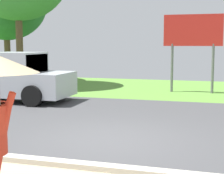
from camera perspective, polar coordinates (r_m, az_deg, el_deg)
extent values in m
cube|color=#424244|center=(10.35, 2.59, -5.73)|extent=(40.00, 8.00, 0.10)
cube|color=#5A8F36|center=(18.11, 8.62, -0.34)|extent=(40.00, 8.00, 0.10)
cube|color=#B2AD9E|center=(6.64, -5.82, -12.13)|extent=(40.00, 0.24, 0.10)
cylinder|color=#B22D1E|center=(4.68, -16.20, -3.39)|extent=(0.24, 0.09, 0.45)
cube|color=#ADB2BA|center=(14.63, -16.50, 0.62)|extent=(5.20, 2.00, 0.90)
cube|color=#ADB2BA|center=(14.30, -14.91, 3.55)|extent=(1.80, 1.84, 0.90)
cube|color=#2D3842|center=(13.88, -11.90, 3.54)|extent=(0.10, 1.70, 0.77)
cylinder|color=black|center=(14.71, -8.76, -0.32)|extent=(0.76, 0.28, 0.76)
cylinder|color=black|center=(12.95, -12.51, -1.39)|extent=(0.76, 0.28, 0.76)
cylinder|color=slate|center=(16.70, 9.48, 3.01)|extent=(0.12, 0.12, 2.20)
cylinder|color=slate|center=(16.59, 15.67, 2.82)|extent=(0.12, 0.12, 2.20)
cube|color=red|center=(16.59, 12.72, 8.78)|extent=(2.60, 0.10, 1.40)
cylinder|color=brown|center=(22.24, -16.23, 4.88)|extent=(0.36, 0.36, 3.05)
ellipsoid|color=#286B2D|center=(22.35, -16.50, 12.70)|extent=(4.77, 4.77, 4.34)
cylinder|color=brown|center=(19.46, -14.44, 6.22)|extent=(0.36, 0.36, 4.10)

